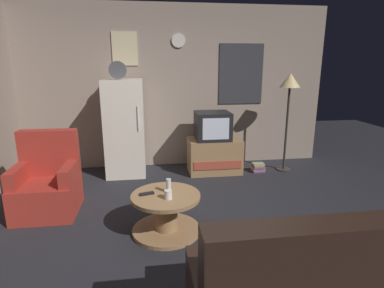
# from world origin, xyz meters

# --- Properties ---
(ground_plane) EXTENTS (12.00, 12.00, 0.00)m
(ground_plane) POSITION_xyz_m (0.00, 0.00, 0.00)
(ground_plane) COLOR #232328
(wall_with_art) EXTENTS (5.20, 0.12, 2.67)m
(wall_with_art) POSITION_xyz_m (0.01, 2.45, 1.34)
(wall_with_art) COLOR gray
(wall_with_art) RESTS_ON ground_plane
(fridge) EXTENTS (0.60, 0.62, 1.77)m
(fridge) POSITION_xyz_m (-0.81, 2.02, 0.75)
(fridge) COLOR silver
(fridge) RESTS_ON ground_plane
(tv_stand) EXTENTS (0.84, 0.53, 0.55)m
(tv_stand) POSITION_xyz_m (0.61, 1.91, 0.28)
(tv_stand) COLOR #9E754C
(tv_stand) RESTS_ON ground_plane
(crt_tv) EXTENTS (0.54, 0.51, 0.44)m
(crt_tv) POSITION_xyz_m (0.57, 1.91, 0.77)
(crt_tv) COLOR black
(crt_tv) RESTS_ON tv_stand
(standing_lamp) EXTENTS (0.32, 0.32, 1.59)m
(standing_lamp) POSITION_xyz_m (1.78, 1.84, 1.36)
(standing_lamp) COLOR #332D28
(standing_lamp) RESTS_ON ground_plane
(coffee_table) EXTENTS (0.72, 0.72, 0.43)m
(coffee_table) POSITION_xyz_m (-0.29, 0.12, 0.21)
(coffee_table) COLOR #9E754C
(coffee_table) RESTS_ON ground_plane
(wine_glass) EXTENTS (0.05, 0.05, 0.15)m
(wine_glass) POSITION_xyz_m (-0.25, 0.17, 0.50)
(wine_glass) COLOR silver
(wine_glass) RESTS_ON coffee_table
(mug_ceramic_white) EXTENTS (0.08, 0.08, 0.09)m
(mug_ceramic_white) POSITION_xyz_m (-0.27, 0.01, 0.47)
(mug_ceramic_white) COLOR silver
(mug_ceramic_white) RESTS_ON coffee_table
(remote_control) EXTENTS (0.16, 0.08, 0.02)m
(remote_control) POSITION_xyz_m (-0.48, 0.14, 0.44)
(remote_control) COLOR black
(remote_control) RESTS_ON coffee_table
(armchair) EXTENTS (0.68, 0.68, 0.96)m
(armchair) POSITION_xyz_m (-1.66, 0.81, 0.34)
(armchair) COLOR #A52D23
(armchair) RESTS_ON ground_plane
(couch) EXTENTS (1.70, 0.80, 0.92)m
(couch) POSITION_xyz_m (0.66, -1.27, 0.31)
(couch) COLOR black
(couch) RESTS_ON ground_plane
(book_stack) EXTENTS (0.20, 0.18, 0.14)m
(book_stack) POSITION_xyz_m (1.32, 1.81, 0.07)
(book_stack) COLOR #63495B
(book_stack) RESTS_ON ground_plane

